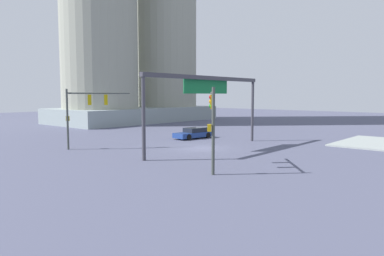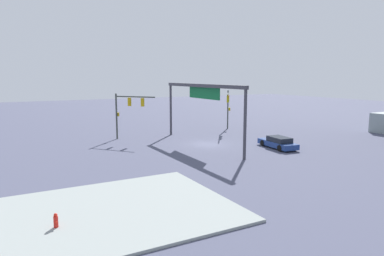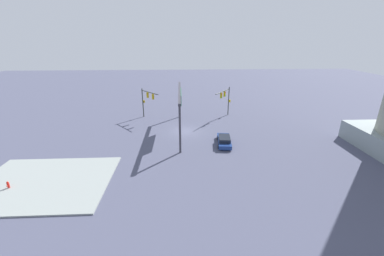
{
  "view_description": "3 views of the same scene",
  "coord_description": "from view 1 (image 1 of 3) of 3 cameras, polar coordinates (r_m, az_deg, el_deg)",
  "views": [
    {
      "loc": [
        -25.55,
        -21.07,
        4.95
      ],
      "look_at": [
        -1.63,
        -0.27,
        2.0
      ],
      "focal_mm": 33.97,
      "sensor_mm": 36.0,
      "label": 1
    },
    {
      "loc": [
        32.17,
        -19.61,
        7.4
      ],
      "look_at": [
        0.05,
        -1.89,
        1.95
      ],
      "focal_mm": 32.76,
      "sensor_mm": 36.0,
      "label": 2
    },
    {
      "loc": [
        35.94,
        -0.58,
        13.96
      ],
      "look_at": [
        2.72,
        1.05,
        1.55
      ],
      "focal_mm": 22.54,
      "sensor_mm": 36.0,
      "label": 3
    }
  ],
  "objects": [
    {
      "name": "ground_plane",
      "position": [
        33.48,
        1.49,
        -3.19
      ],
      "size": [
        161.54,
        161.54,
        0.0
      ],
      "primitive_type": "plane",
      "color": "#4A4C63"
    },
    {
      "name": "traffic_signal_near_corner",
      "position": [
        23.52,
        3.21,
        2.46
      ],
      "size": [
        4.34,
        3.41,
        5.39
      ],
      "rotation": [
        0.0,
        0.0,
        0.69
      ],
      "color": "#3C413C",
      "rests_on": "ground"
    },
    {
      "name": "traffic_signal_opposite_side",
      "position": [
        34.15,
        -16.49,
        3.2
      ],
      "size": [
        4.66,
        3.63,
        5.43
      ],
      "rotation": [
        0.0,
        0.0,
        -0.61
      ],
      "color": "#3D433F",
      "rests_on": "ground"
    },
    {
      "name": "overhead_sign_gantry",
      "position": [
        32.71,
        2.44,
        6.07
      ],
      "size": [
        15.64,
        0.43,
        6.58
      ],
      "color": "#3A3941",
      "rests_on": "ground"
    },
    {
      "name": "sedan_car_approaching",
      "position": [
        40.88,
        0.32,
        -0.83
      ],
      "size": [
        4.96,
        2.23,
        1.21
      ],
      "rotation": [
        0.0,
        0.0,
        3.04
      ],
      "color": "navy",
      "rests_on": "ground"
    }
  ]
}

